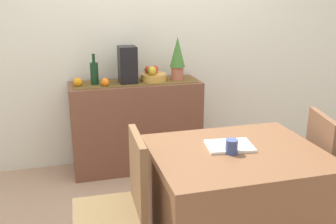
# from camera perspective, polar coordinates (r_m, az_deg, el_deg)

# --- Properties ---
(ground_plane) EXTENTS (6.40, 6.40, 0.02)m
(ground_plane) POSITION_cam_1_polar(r_m,az_deg,el_deg) (3.19, 2.88, -14.43)
(ground_plane) COLOR tan
(ground_plane) RESTS_ON ground
(room_wall_rear) EXTENTS (6.40, 0.06, 2.70)m
(room_wall_rear) POSITION_cam_1_polar(r_m,az_deg,el_deg) (3.87, -2.33, 12.56)
(room_wall_rear) COLOR silver
(room_wall_rear) RESTS_ON ground
(sideboard_console) EXTENTS (1.22, 0.42, 0.85)m
(sideboard_console) POSITION_cam_1_polar(r_m,az_deg,el_deg) (3.76, -4.65, -2.03)
(sideboard_console) COLOR brown
(sideboard_console) RESTS_ON ground
(table_runner) EXTENTS (1.14, 0.32, 0.01)m
(table_runner) POSITION_cam_1_polar(r_m,az_deg,el_deg) (3.65, -4.82, 4.36)
(table_runner) COLOR brown
(table_runner) RESTS_ON sideboard_console
(fruit_bowl) EXTENTS (0.24, 0.24, 0.07)m
(fruit_bowl) POSITION_cam_1_polar(r_m,az_deg,el_deg) (3.67, -2.09, 5.10)
(fruit_bowl) COLOR gold
(fruit_bowl) RESTS_ON table_runner
(apple_rear) EXTENTS (0.08, 0.08, 0.08)m
(apple_rear) POSITION_cam_1_polar(r_m,az_deg,el_deg) (3.60, -2.33, 6.05)
(apple_rear) COLOR gold
(apple_rear) RESTS_ON fruit_bowl
(apple_front) EXTENTS (0.07, 0.07, 0.07)m
(apple_front) POSITION_cam_1_polar(r_m,az_deg,el_deg) (3.68, -2.95, 6.19)
(apple_front) COLOR #AE351C
(apple_front) RESTS_ON fruit_bowl
(apple_upper) EXTENTS (0.07, 0.07, 0.07)m
(apple_upper) POSITION_cam_1_polar(r_m,az_deg,el_deg) (3.70, -1.94, 6.27)
(apple_upper) COLOR red
(apple_upper) RESTS_ON fruit_bowl
(wine_bottle) EXTENTS (0.07, 0.07, 0.28)m
(wine_bottle) POSITION_cam_1_polar(r_m,az_deg,el_deg) (3.58, -10.71, 5.60)
(wine_bottle) COLOR #13361C
(wine_bottle) RESTS_ON sideboard_console
(coffee_maker) EXTENTS (0.16, 0.18, 0.34)m
(coffee_maker) POSITION_cam_1_polar(r_m,az_deg,el_deg) (3.60, -5.93, 6.87)
(coffee_maker) COLOR black
(coffee_maker) RESTS_ON sideboard_console
(potted_plant) EXTENTS (0.14, 0.14, 0.41)m
(potted_plant) POSITION_cam_1_polar(r_m,az_deg,el_deg) (3.70, 1.39, 8.03)
(potted_plant) COLOR #B7654F
(potted_plant) RESTS_ON sideboard_console
(orange_loose_far) EXTENTS (0.08, 0.08, 0.08)m
(orange_loose_far) POSITION_cam_1_polar(r_m,az_deg,el_deg) (3.52, -9.16, 4.31)
(orange_loose_far) COLOR orange
(orange_loose_far) RESTS_ON sideboard_console
(orange_loose_end) EXTENTS (0.08, 0.08, 0.08)m
(orange_loose_end) POSITION_cam_1_polar(r_m,az_deg,el_deg) (3.56, -13.02, 4.27)
(orange_loose_end) COLOR orange
(orange_loose_end) RESTS_ON sideboard_console
(dining_table) EXTENTS (1.03, 0.85, 0.74)m
(dining_table) POSITION_cam_1_polar(r_m,az_deg,el_deg) (2.58, 9.64, -13.19)
(dining_table) COLOR brown
(dining_table) RESTS_ON ground
(open_book) EXTENTS (0.31, 0.25, 0.02)m
(open_book) POSITION_cam_1_polar(r_m,az_deg,el_deg) (2.45, 8.97, -4.92)
(open_book) COLOR white
(open_book) RESTS_ON dining_table
(coffee_cup) EXTENTS (0.08, 0.08, 0.09)m
(coffee_cup) POSITION_cam_1_polar(r_m,az_deg,el_deg) (2.35, 9.26, -5.00)
(coffee_cup) COLOR #394A87
(coffee_cup) RESTS_ON dining_table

